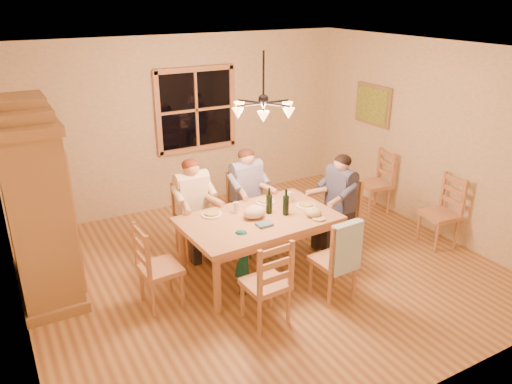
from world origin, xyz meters
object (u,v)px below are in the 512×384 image
chair_end_right (338,227)px  chair_near_right (333,272)px  chair_near_left (265,296)px  chandelier (263,108)px  chair_far_left (194,233)px  chair_end_left (161,280)px  chair_spare_back (373,193)px  wine_bottle_b (286,202)px  child (244,261)px  wine_bottle_a (269,201)px  adult_plaid_man (247,184)px  adult_slate_man (340,190)px  adult_woman (193,196)px  armoire (37,208)px  dining_table (258,225)px  chair_spare_front (438,225)px  chair_far_right (247,219)px

chair_end_right → chair_near_right: bearing=136.7°
chair_near_left → chandelier: bearing=59.0°
chair_far_left → chair_end_right: same height
chair_end_left → chair_spare_back: (3.81, 0.82, 0.00)m
wine_bottle_b → child: wine_bottle_b is taller
chair_spare_back → wine_bottle_b: bearing=119.8°
chandelier → wine_bottle_a: (0.09, 0.01, -1.15)m
chair_end_left → chair_near_right: bearing=63.4°
child → adult_plaid_man: bearing=9.4°
chair_far_left → adult_slate_man: (1.78, -0.79, 0.54)m
wine_bottle_b → child: bearing=-164.4°
adult_woman → wine_bottle_a: bearing=127.5°
chair_far_left → chair_end_right: bearing=153.4°
wine_bottle_b → child: (-0.69, -0.19, -0.53)m
child → armoire: bearing=99.4°
dining_table → chair_spare_back: size_ratio=1.91×
armoire → chair_near_left: 2.71m
chair_near_left → adult_plaid_man: bearing=64.8°
chandelier → chair_near_left: chandelier is taller
chandelier → chair_far_left: bearing=125.8°
chandelier → adult_slate_man: bearing=1.1°
chandelier → wine_bottle_a: chandelier is taller
wine_bottle_a → chair_spare_front: wine_bottle_a is taller
chair_far_right → dining_table: bearing=67.6°
chair_end_right → wine_bottle_b: wine_bottle_b is taller
armoire → adult_woman: (1.84, -0.02, -0.22)m
chair_far_left → chair_near_right: size_ratio=1.00×
adult_plaid_man → adult_slate_man: (0.96, -0.82, 0.00)m
adult_plaid_man → chair_spare_front: size_ratio=0.88×
chair_far_left → chair_near_left: (0.08, -1.73, 0.00)m
chair_far_left → chair_near_left: same height
chair_end_right → chair_far_left: bearing=63.4°
armoire → chair_end_left: bearing=-41.0°
chair_far_left → adult_plaid_man: 0.98m
adult_woman → chair_near_left: bearing=90.0°
chair_near_left → chair_end_left: 1.19m
chair_far_right → child: (-0.67, -1.16, 0.10)m
dining_table → wine_bottle_b: bearing=-15.1°
armoire → adult_woman: 1.85m
chair_far_left → child: 1.14m
chair_end_right → adult_woman: (-1.78, 0.79, 0.54)m
chair_far_left → adult_woman: bearing=-2.7°
dining_table → adult_woman: adult_woman is taller
armoire → dining_table: size_ratio=1.22×
armoire → chair_spare_back: (4.87, -0.10, -0.75)m
chair_far_right → wine_bottle_b: (0.01, -0.97, 0.62)m
chair_end_right → wine_bottle_b: 1.14m
chair_spare_front → adult_woman: bearing=71.4°
chair_near_left → adult_plaid_man: 1.99m
dining_table → chair_spare_back: chair_spare_back is taller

